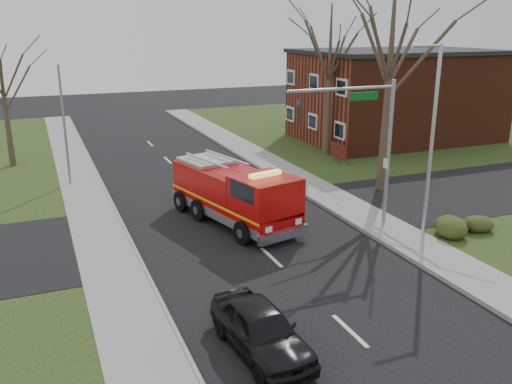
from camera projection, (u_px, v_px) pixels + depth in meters
name	position (u px, v px, depth m)	size (l,w,h in m)	color
ground	(272.00, 258.00, 22.11)	(120.00, 120.00, 0.00)	black
sidewalk_right	(397.00, 235.00, 24.34)	(2.40, 80.00, 0.15)	gray
sidewalk_left	(117.00, 282.00, 19.84)	(2.40, 80.00, 0.15)	gray
brick_building	(396.00, 95.00, 43.84)	(15.40, 10.40, 7.25)	#602717
health_center_sign	(338.00, 152.00, 36.71)	(0.12, 2.00, 1.40)	#541713
hedge_corner	(464.00, 223.00, 24.33)	(2.80, 2.00, 0.90)	#303A15
bare_tree_near	(391.00, 58.00, 28.68)	(6.00, 6.00, 12.00)	#382C21
bare_tree_far	(330.00, 64.00, 37.45)	(5.25, 5.25, 10.50)	#382C21
bare_tree_left	(2.00, 83.00, 34.51)	(4.50, 4.50, 9.00)	#382C21
traffic_signal_mast	(366.00, 129.00, 23.94)	(5.29, 0.18, 6.80)	gray
streetlight_pole	(431.00, 137.00, 22.92)	(1.48, 0.16, 8.40)	#B7BABF
utility_pole_far	(65.00, 127.00, 30.98)	(0.14, 0.14, 7.00)	gray
fire_engine	(235.00, 195.00, 25.66)	(4.34, 7.87, 3.01)	#B30A08
parked_car_maroon	(261.00, 329.00, 15.55)	(1.72, 4.28, 1.46)	black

